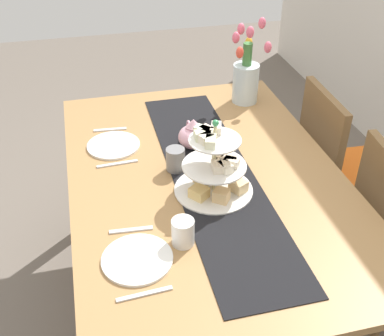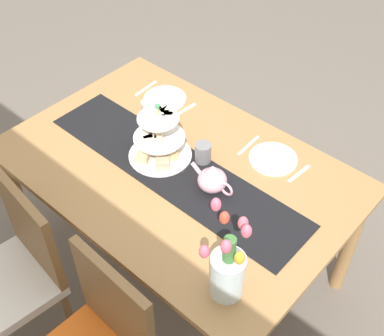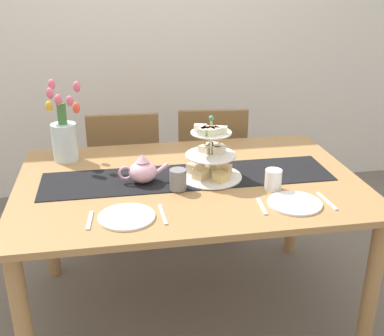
% 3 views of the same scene
% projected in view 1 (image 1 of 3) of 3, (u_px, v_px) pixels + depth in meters
% --- Properties ---
extents(ground_plane, '(8.00, 8.00, 0.00)m').
position_uv_depth(ground_plane, '(204.00, 303.00, 2.36)').
color(ground_plane, '#6B6056').
extents(dining_table, '(1.61, 1.08, 0.76)m').
position_uv_depth(dining_table, '(206.00, 195.00, 1.98)').
color(dining_table, '#A37747').
rests_on(dining_table, ground_plane).
extents(chair_left, '(0.44, 0.44, 0.91)m').
position_uv_depth(chair_left, '(337.00, 165.00, 2.45)').
color(chair_left, brown).
rests_on(chair_left, ground_plane).
extents(table_runner, '(1.38, 0.32, 0.00)m').
position_uv_depth(table_runner, '(212.00, 174.00, 1.93)').
color(table_runner, black).
rests_on(table_runner, dining_table).
extents(tiered_cake_stand, '(0.30, 0.30, 0.30)m').
position_uv_depth(tiered_cake_stand, '(215.00, 169.00, 1.79)').
color(tiered_cake_stand, beige).
rests_on(tiered_cake_stand, table_runner).
extents(teapot, '(0.24, 0.13, 0.14)m').
position_uv_depth(teapot, '(193.00, 136.00, 2.07)').
color(teapot, '#E5A8BC').
rests_on(teapot, table_runner).
extents(tulip_vase, '(0.18, 0.19, 0.42)m').
position_uv_depth(tulip_vase, '(246.00, 76.00, 2.39)').
color(tulip_vase, silver).
rests_on(tulip_vase, dining_table).
extents(dinner_plate_left, '(0.23, 0.23, 0.01)m').
position_uv_depth(dinner_plate_left, '(113.00, 145.00, 2.11)').
color(dinner_plate_left, white).
rests_on(dinner_plate_left, dining_table).
extents(fork_left, '(0.03, 0.15, 0.01)m').
position_uv_depth(fork_left, '(110.00, 129.00, 2.22)').
color(fork_left, silver).
rests_on(fork_left, dining_table).
extents(knife_left, '(0.02, 0.17, 0.01)m').
position_uv_depth(knife_left, '(117.00, 164.00, 1.99)').
color(knife_left, silver).
rests_on(knife_left, dining_table).
extents(dinner_plate_right, '(0.23, 0.23, 0.01)m').
position_uv_depth(dinner_plate_right, '(137.00, 259.00, 1.54)').
color(dinner_plate_right, white).
rests_on(dinner_plate_right, dining_table).
extents(fork_right, '(0.03, 0.15, 0.01)m').
position_uv_depth(fork_right, '(131.00, 230.00, 1.66)').
color(fork_right, silver).
rests_on(fork_right, dining_table).
extents(knife_right, '(0.02, 0.17, 0.01)m').
position_uv_depth(knife_right, '(145.00, 294.00, 1.43)').
color(knife_right, silver).
rests_on(knife_right, dining_table).
extents(mug_grey, '(0.08, 0.08, 0.09)m').
position_uv_depth(mug_grey, '(176.00, 159.00, 1.93)').
color(mug_grey, slate).
rests_on(mug_grey, table_runner).
extents(mug_white_text, '(0.08, 0.08, 0.09)m').
position_uv_depth(mug_white_text, '(183.00, 232.00, 1.58)').
color(mug_white_text, white).
rests_on(mug_white_text, dining_table).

